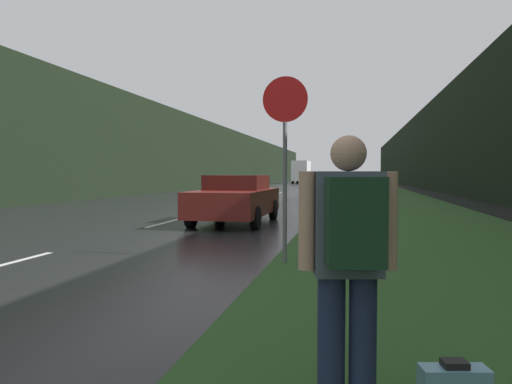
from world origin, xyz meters
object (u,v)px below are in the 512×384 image
Objects in this scene: delivery_truck at (302,172)px; stop_sign at (285,147)px; car_passing_near at (236,199)px; hitchhiker_with_backpack at (349,257)px.

stop_sign is at bearing -83.94° from delivery_truck.
stop_sign is at bearing 111.99° from car_passing_near.
delivery_truck is at bearing 84.55° from hitchhiker_with_backpack.
stop_sign is 61.83m from delivery_truck.
hitchhiker_with_backpack is 10.95m from car_passing_near.
car_passing_near is (-2.33, 5.77, -1.17)m from stop_sign.
stop_sign is 6.34m from car_passing_near.
delivery_truck reaches higher than car_passing_near.
delivery_truck is (-6.53, 61.49, -0.11)m from stop_sign.
stop_sign is 4.84m from hitchhiker_with_backpack.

